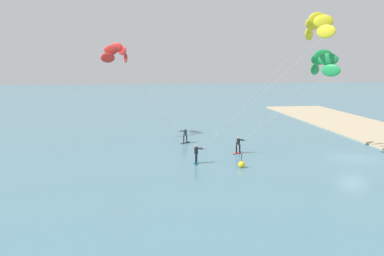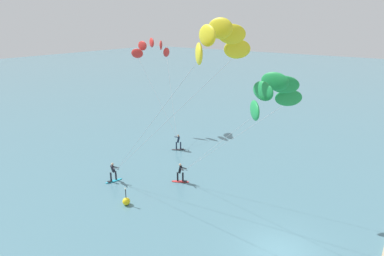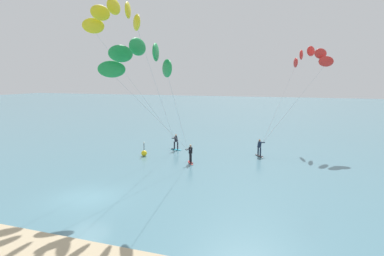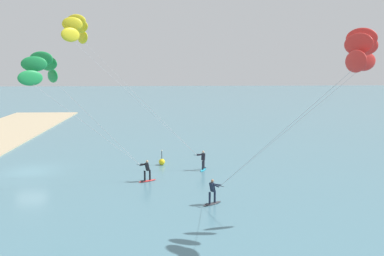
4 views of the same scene
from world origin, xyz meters
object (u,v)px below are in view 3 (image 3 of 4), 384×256
Objects in this scene: kitesurfer_nearshore at (118,24)px; kitesurfer_far_out at (141,63)px; marker_buoy at (144,153)px; kitesurfer_mid_water at (308,61)px.

kitesurfer_nearshore reaches higher than kitesurfer_far_out.
marker_buoy is (-1.44, 6.31, -11.04)m from kitesurfer_nearshore.
kitesurfer_nearshore is at bearing -128.36° from kitesurfer_mid_water.
kitesurfer_mid_water is 20.29m from marker_buoy.
marker_buoy is (-4.37, 8.56, -8.11)m from kitesurfer_far_out.
kitesurfer_nearshore is 1.18× the size of kitesurfer_mid_water.
kitesurfer_nearshore reaches higher than kitesurfer_mid_water.
kitesurfer_nearshore reaches higher than marker_buoy.
kitesurfer_mid_water is 1.10× the size of kitesurfer_far_out.
kitesurfer_nearshore is at bearing -77.17° from marker_buoy.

